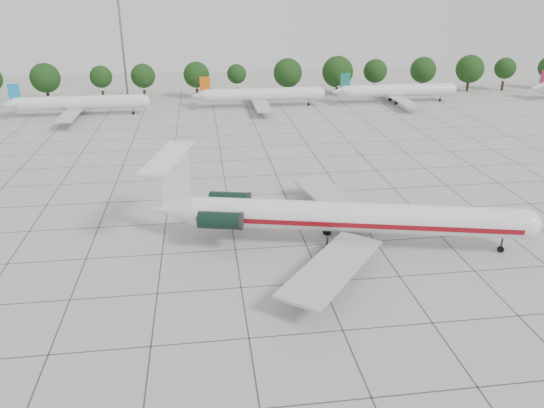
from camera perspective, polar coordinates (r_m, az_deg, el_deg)
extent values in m
plane|color=#A4A49D|center=(59.90, 3.72, -4.46)|extent=(260.00, 260.00, 0.00)
cube|color=#383838|center=(73.35, 1.45, 0.83)|extent=(170.00, 170.00, 0.02)
cylinder|color=silver|center=(58.93, 8.95, -1.42)|extent=(35.69, 11.52, 3.29)
sphere|color=silver|center=(62.72, 25.54, -1.96)|extent=(3.29, 3.29, 3.29)
cone|color=silver|center=(61.11, -10.55, -0.64)|extent=(5.61, 4.36, 3.29)
cube|color=maroon|center=(60.56, 8.86, -1.00)|extent=(33.97, 8.15, 0.55)
cube|color=maroon|center=(57.52, 9.01, -2.32)|extent=(33.97, 8.15, 0.55)
cube|color=#B7BABC|center=(67.62, 6.43, 0.70)|extent=(7.50, 15.58, 0.30)
cube|color=#B7BABC|center=(51.38, 6.52, -6.75)|extent=(12.89, 14.58, 0.30)
cube|color=black|center=(61.67, -4.66, 0.21)|extent=(2.44, 1.77, 0.25)
cylinder|color=black|center=(62.31, -4.54, 0.45)|extent=(5.10, 2.95, 1.90)
cube|color=black|center=(57.62, -5.43, -1.48)|extent=(2.44, 1.77, 0.25)
cylinder|color=black|center=(57.00, -5.56, -1.77)|extent=(5.10, 2.95, 1.90)
cube|color=silver|center=(59.70, -10.32, 2.42)|extent=(3.17, 1.01, 5.98)
cube|color=silver|center=(59.01, -11.16, 4.98)|extent=(5.68, 12.34, 0.22)
cylinder|color=black|center=(63.07, 23.46, -4.02)|extent=(0.24, 0.24, 1.90)
cylinder|color=black|center=(63.32, 23.37, -4.50)|extent=(0.74, 0.43, 0.70)
cylinder|color=black|center=(62.08, 5.96, -2.20)|extent=(0.29, 0.29, 1.80)
cylinder|color=black|center=(62.42, 5.93, -2.86)|extent=(1.11, 0.81, 1.00)
cylinder|color=black|center=(57.41, 5.94, -4.36)|extent=(0.29, 0.29, 1.80)
cylinder|color=black|center=(57.77, 5.91, -5.07)|extent=(1.11, 0.81, 1.00)
imported|color=orange|center=(70.49, 25.45, -1.70)|extent=(0.72, 0.68, 1.65)
cylinder|color=silver|center=(126.18, -19.94, 10.22)|extent=(27.20, 3.00, 3.00)
cube|color=#B7BABC|center=(126.62, -20.31, 9.65)|extent=(3.50, 27.20, 0.25)
cube|color=#0E86BD|center=(129.19, -26.01, 10.75)|extent=(2.40, 0.25, 3.60)
cylinder|color=black|center=(129.01, -20.04, 9.26)|extent=(0.80, 0.45, 0.80)
cylinder|color=black|center=(124.82, -20.42, 8.80)|extent=(0.80, 0.45, 0.80)
cylinder|color=silver|center=(128.11, -1.02, 11.71)|extent=(27.20, 3.00, 3.00)
cube|color=#B7BABC|center=(128.24, -1.47, 11.17)|extent=(3.50, 27.20, 0.25)
cube|color=#CE5A0C|center=(126.81, -7.22, 12.62)|extent=(2.40, 0.25, 3.60)
cylinder|color=black|center=(130.66, -1.57, 10.76)|extent=(0.80, 0.45, 0.80)
cylinder|color=black|center=(126.38, -1.35, 10.35)|extent=(0.80, 0.45, 0.80)
cylinder|color=silver|center=(136.71, 13.39, 11.81)|extent=(27.20, 3.00, 3.00)
cube|color=#B7BABC|center=(136.58, 12.95, 11.32)|extent=(3.50, 27.20, 0.25)
cube|color=#156258|center=(132.11, 7.89, 12.99)|extent=(2.40, 0.25, 3.60)
cylinder|color=black|center=(138.87, 12.59, 10.94)|extent=(0.80, 0.45, 0.80)
cylinder|color=black|center=(134.83, 13.22, 10.55)|extent=(0.80, 0.45, 0.80)
cylinder|color=#332114|center=(144.55, -22.92, 10.52)|extent=(0.70, 0.70, 2.50)
sphere|color=black|center=(143.77, -23.21, 12.36)|extent=(7.15, 7.15, 7.15)
cylinder|color=#332114|center=(141.72, -17.69, 11.01)|extent=(0.70, 0.70, 2.50)
sphere|color=black|center=(140.93, -17.92, 12.89)|extent=(5.43, 5.43, 5.43)
cylinder|color=#332114|center=(140.35, -13.52, 11.34)|extent=(0.70, 0.70, 2.50)
sphere|color=black|center=(139.55, -13.70, 13.25)|extent=(5.99, 5.99, 5.99)
cylinder|color=#332114|center=(139.66, -8.03, 11.68)|extent=(0.70, 0.70, 2.50)
sphere|color=black|center=(138.86, -8.14, 13.60)|extent=(6.50, 6.50, 6.50)
cylinder|color=#332114|center=(139.98, -3.77, 11.87)|extent=(0.70, 0.70, 2.50)
sphere|color=black|center=(139.18, -3.82, 13.79)|extent=(4.93, 4.93, 4.93)
cylinder|color=#332114|center=(141.49, 1.68, 12.02)|extent=(0.70, 0.70, 2.50)
sphere|color=black|center=(140.69, 1.70, 13.93)|extent=(7.40, 7.40, 7.40)
cylinder|color=#332114|center=(144.19, 6.98, 12.07)|extent=(0.70, 0.70, 2.50)
sphere|color=black|center=(143.41, 7.07, 13.94)|extent=(8.08, 8.08, 8.08)
cylinder|color=#332114|center=(147.05, 10.91, 12.04)|extent=(0.70, 0.70, 2.50)
sphere|color=black|center=(146.29, 11.05, 13.87)|extent=(6.17, 6.17, 6.17)
cylinder|color=#332114|center=(151.70, 15.75, 11.93)|extent=(0.70, 0.70, 2.50)
sphere|color=black|center=(150.96, 15.95, 13.70)|extent=(6.82, 6.82, 6.82)
cylinder|color=#332114|center=(157.32, 20.27, 11.75)|extent=(0.70, 0.70, 2.50)
sphere|color=black|center=(156.61, 20.51, 13.45)|extent=(7.44, 7.44, 7.44)
cylinder|color=#332114|center=(162.26, 23.53, 11.58)|extent=(0.70, 0.70, 2.50)
sphere|color=black|center=(161.57, 23.80, 13.22)|extent=(5.66, 5.66, 5.66)
cylinder|color=slate|center=(146.22, -15.77, 16.03)|extent=(0.56, 0.56, 25.00)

